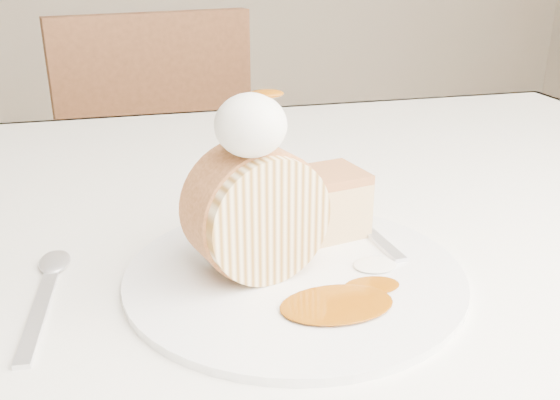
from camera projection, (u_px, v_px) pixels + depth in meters
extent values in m
cube|color=white|center=(209.00, 235.00, 0.65)|extent=(1.40, 0.90, 0.04)
cube|color=white|center=(176.00, 192.00, 1.09)|extent=(1.40, 0.01, 0.28)
cylinder|color=brown|center=(495.00, 295.00, 1.26)|extent=(0.06, 0.06, 0.71)
cube|color=brown|center=(144.00, 194.00, 1.58)|extent=(0.50, 0.50, 0.04)
cube|color=brown|center=(158.00, 119.00, 1.33)|extent=(0.42, 0.13, 0.44)
cylinder|color=brown|center=(192.00, 234.00, 1.88)|extent=(0.04, 0.04, 0.41)
cylinder|color=brown|center=(70.00, 258.00, 1.73)|extent=(0.04, 0.04, 0.41)
cylinder|color=brown|center=(239.00, 287.00, 1.59)|extent=(0.04, 0.04, 0.41)
cylinder|color=brown|center=(96.00, 322.00, 1.44)|extent=(0.04, 0.04, 0.41)
cylinder|color=white|center=(295.00, 274.00, 0.52)|extent=(0.33, 0.33, 0.01)
cylinder|color=#FEE8B1|center=(257.00, 212.00, 0.50)|extent=(0.12, 0.08, 0.10)
cube|color=#CB844D|center=(328.00, 206.00, 0.58)|extent=(0.07, 0.07, 0.05)
ellipsoid|color=white|center=(251.00, 125.00, 0.46)|extent=(0.05, 0.05, 0.05)
ellipsoid|color=#8A4405|center=(266.00, 86.00, 0.46)|extent=(0.03, 0.02, 0.01)
cube|color=silver|center=(370.00, 232.00, 0.58)|extent=(0.04, 0.17, 0.00)
cube|color=silver|center=(38.00, 315.00, 0.47)|extent=(0.03, 0.16, 0.00)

